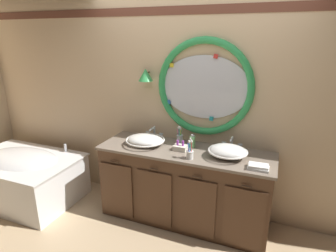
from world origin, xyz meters
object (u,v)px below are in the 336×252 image
(bathtub, at_px, (23,174))
(toothbrush_holder_left, at_px, (180,138))
(toothbrush_holder_right, at_px, (190,154))
(toiletry_basket, at_px, (180,147))
(soap_dispenser, at_px, (192,141))
(folded_hand_towel, at_px, (258,167))
(sink_basin_left, at_px, (145,140))
(sink_basin_right, at_px, (228,151))

(bathtub, bearing_deg, toothbrush_holder_left, 15.53)
(toothbrush_holder_right, relative_size, toiletry_basket, 1.56)
(soap_dispenser, xyz_separation_m, folded_hand_towel, (0.74, -0.29, -0.05))
(folded_hand_towel, distance_m, toiletry_basket, 0.85)
(toothbrush_holder_left, xyz_separation_m, folded_hand_towel, (0.91, -0.37, -0.04))
(toothbrush_holder_left, xyz_separation_m, soap_dispenser, (0.18, -0.08, 0.01))
(bathtub, height_order, soap_dispenser, soap_dispenser)
(soap_dispenser, height_order, folded_hand_towel, soap_dispenser)
(sink_basin_left, relative_size, toothbrush_holder_right, 2.04)
(sink_basin_left, relative_size, folded_hand_towel, 2.30)
(sink_basin_left, bearing_deg, toothbrush_holder_left, 31.41)
(toothbrush_holder_right, height_order, folded_hand_towel, toothbrush_holder_right)
(sink_basin_left, bearing_deg, toiletry_basket, -0.04)
(sink_basin_right, height_order, toothbrush_holder_left, toothbrush_holder_left)
(bathtub, bearing_deg, folded_hand_towel, 3.57)
(sink_basin_right, relative_size, toiletry_basket, 2.87)
(toothbrush_holder_right, xyz_separation_m, soap_dispenser, (-0.07, 0.30, 0.01))
(bathtub, bearing_deg, sink_basin_right, 7.50)
(sink_basin_right, relative_size, toothbrush_holder_left, 1.94)
(toothbrush_holder_left, bearing_deg, toothbrush_holder_right, -57.35)
(sink_basin_right, bearing_deg, soap_dispenser, 162.86)
(sink_basin_left, distance_m, folded_hand_towel, 1.27)
(bathtub, relative_size, toothbrush_holder_right, 6.51)
(sink_basin_left, xyz_separation_m, sink_basin_right, (0.94, 0.00, 0.01))
(bathtub, height_order, toiletry_basket, toiletry_basket)
(sink_basin_left, relative_size, toothbrush_holder_left, 2.15)
(toothbrush_holder_right, height_order, toiletry_basket, toothbrush_holder_right)
(bathtub, xyz_separation_m, soap_dispenser, (2.15, 0.47, 0.60))
(bathtub, distance_m, toiletry_basket, 2.15)
(toothbrush_holder_left, bearing_deg, toiletry_basket, -68.79)
(sink_basin_left, bearing_deg, toothbrush_holder_right, -16.54)
(bathtub, distance_m, toothbrush_holder_left, 2.13)
(toothbrush_holder_left, bearing_deg, sink_basin_left, -148.59)
(sink_basin_right, relative_size, soap_dispenser, 2.58)
(sink_basin_right, height_order, soap_dispenser, soap_dispenser)
(sink_basin_left, distance_m, soap_dispenser, 0.54)
(sink_basin_left, distance_m, toiletry_basket, 0.43)
(sink_basin_left, bearing_deg, sink_basin_right, 0.00)
(folded_hand_towel, xyz_separation_m, toiletry_basket, (-0.83, 0.16, 0.01))
(bathtub, distance_m, toothbrush_holder_right, 2.30)
(folded_hand_towel, bearing_deg, bathtub, -176.43)
(bathtub, height_order, toothbrush_holder_right, toothbrush_holder_right)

